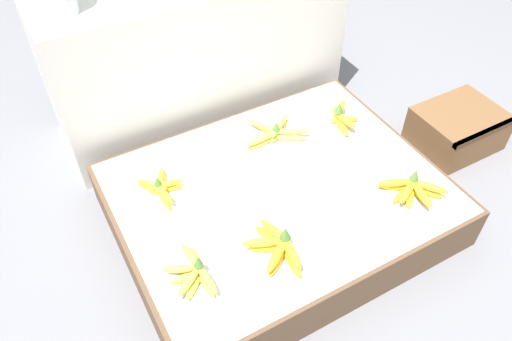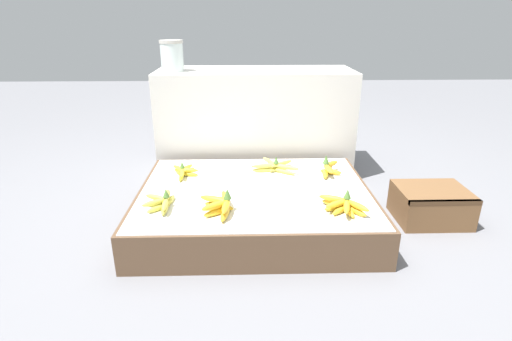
# 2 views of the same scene
# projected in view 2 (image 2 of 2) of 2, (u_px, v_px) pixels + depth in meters

# --- Properties ---
(ground_plane) EXTENTS (10.00, 10.00, 0.00)m
(ground_plane) POSITION_uv_depth(u_px,v_px,m) (255.00, 222.00, 2.17)
(ground_plane) COLOR slate
(display_platform) EXTENTS (1.21, 0.95, 0.20)m
(display_platform) POSITION_uv_depth(u_px,v_px,m) (255.00, 205.00, 2.14)
(display_platform) COLOR brown
(display_platform) RESTS_ON ground_plane
(back_vendor_table) EXTENTS (1.31, 0.49, 0.71)m
(back_vendor_table) POSITION_uv_depth(u_px,v_px,m) (255.00, 122.00, 2.78)
(back_vendor_table) COLOR beige
(back_vendor_table) RESTS_ON ground_plane
(wooden_crate) EXTENTS (0.37, 0.30, 0.18)m
(wooden_crate) POSITION_uv_depth(u_px,v_px,m) (431.00, 205.00, 2.16)
(wooden_crate) COLOR brown
(wooden_crate) RESTS_ON ground_plane
(banana_bunch_front_left) EXTENTS (0.14, 0.23, 0.10)m
(banana_bunch_front_left) POSITION_uv_depth(u_px,v_px,m) (162.00, 202.00, 1.89)
(banana_bunch_front_left) COLOR gold
(banana_bunch_front_left) RESTS_ON display_platform
(banana_bunch_front_midleft) EXTENTS (0.17, 0.26, 0.12)m
(banana_bunch_front_midleft) POSITION_uv_depth(u_px,v_px,m) (221.00, 205.00, 1.85)
(banana_bunch_front_midleft) COLOR gold
(banana_bunch_front_midleft) RESTS_ON display_platform
(banana_bunch_front_right) EXTENTS (0.21, 0.21, 0.11)m
(banana_bunch_front_right) POSITION_uv_depth(u_px,v_px,m) (344.00, 205.00, 1.85)
(banana_bunch_front_right) COLOR gold
(banana_bunch_front_right) RESTS_ON display_platform
(banana_bunch_middle_left) EXTENTS (0.16, 0.21, 0.09)m
(banana_bunch_middle_left) POSITION_uv_depth(u_px,v_px,m) (184.00, 171.00, 2.27)
(banana_bunch_middle_left) COLOR yellow
(banana_bunch_middle_left) RESTS_ON display_platform
(banana_bunch_middle_midright) EXTENTS (0.28, 0.22, 0.09)m
(banana_bunch_middle_midright) POSITION_uv_depth(u_px,v_px,m) (276.00, 166.00, 2.33)
(banana_bunch_middle_midright) COLOR #DBCC4C
(banana_bunch_middle_midright) RESTS_ON display_platform
(banana_bunch_middle_right) EXTENTS (0.13, 0.20, 0.11)m
(banana_bunch_middle_right) POSITION_uv_depth(u_px,v_px,m) (328.00, 168.00, 2.28)
(banana_bunch_middle_right) COLOR gold
(banana_bunch_middle_right) RESTS_ON display_platform
(glass_jar) EXTENTS (0.15, 0.15, 0.19)m
(glass_jar) POSITION_uv_depth(u_px,v_px,m) (172.00, 56.00, 2.53)
(glass_jar) COLOR silver
(glass_jar) RESTS_ON back_vendor_table
(foam_tray_white) EXTENTS (0.22, 0.17, 0.02)m
(foam_tray_white) POSITION_uv_depth(u_px,v_px,m) (307.00, 68.00, 2.63)
(foam_tray_white) COLOR white
(foam_tray_white) RESTS_ON back_vendor_table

